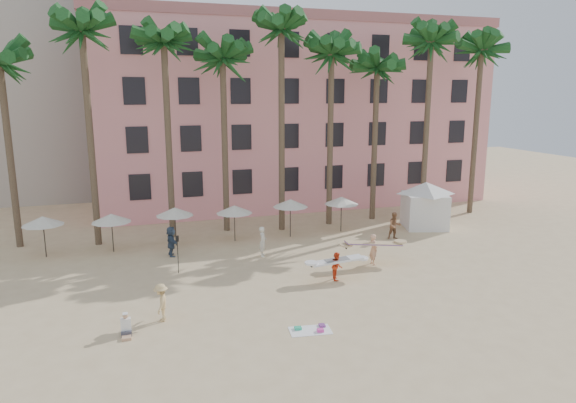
# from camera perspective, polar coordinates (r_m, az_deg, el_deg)

# --- Properties ---
(ground) EXTENTS (120.00, 120.00, 0.00)m
(ground) POSITION_cam_1_polar(r_m,az_deg,el_deg) (24.78, 2.39, -12.00)
(ground) COLOR #D1B789
(ground) RESTS_ON ground
(pink_hotel) EXTENTS (35.00, 14.00, 16.00)m
(pink_hotel) POSITION_cam_1_polar(r_m,az_deg,el_deg) (49.56, -0.10, 9.60)
(pink_hotel) COLOR pink
(pink_hotel) RESTS_ON ground
(palm_row) EXTENTS (44.40, 5.40, 16.30)m
(palm_row) POSITION_cam_1_polar(r_m,az_deg,el_deg) (37.31, -4.80, 16.40)
(palm_row) COLOR brown
(palm_row) RESTS_ON ground
(umbrella_row) EXTENTS (22.50, 2.70, 2.73)m
(umbrella_row) POSITION_cam_1_polar(r_m,az_deg,el_deg) (34.98, -9.20, -0.95)
(umbrella_row) COLOR #332B23
(umbrella_row) RESTS_ON ground
(cabana) EXTENTS (5.59, 5.59, 3.50)m
(cabana) POSITION_cam_1_polar(r_m,az_deg,el_deg) (40.16, 15.00, 0.08)
(cabana) COLOR silver
(cabana) RESTS_ON ground
(beach_towel) EXTENTS (1.91, 1.22, 0.14)m
(beach_towel) POSITION_cam_1_polar(r_m,az_deg,el_deg) (22.90, 2.60, -14.03)
(beach_towel) COLOR white
(beach_towel) RESTS_ON ground
(carrier_yellow) EXTENTS (3.48, 1.04, 1.87)m
(carrier_yellow) POSITION_cam_1_polar(r_m,az_deg,el_deg) (31.08, 9.47, -5.05)
(carrier_yellow) COLOR #E0A27E
(carrier_yellow) RESTS_ON ground
(carrier_white) EXTENTS (2.95, 0.87, 1.56)m
(carrier_white) POSITION_cam_1_polar(r_m,az_deg,el_deg) (28.41, 5.44, -7.00)
(carrier_white) COLOR red
(carrier_white) RESTS_ON ground
(beachgoers) EXTENTS (17.43, 10.97, 1.92)m
(beachgoers) POSITION_cam_1_polar(r_m,az_deg,el_deg) (31.02, -4.54, -5.18)
(beachgoers) COLOR silver
(beachgoers) RESTS_ON ground
(paddle) EXTENTS (0.18, 0.04, 2.23)m
(paddle) POSITION_cam_1_polar(r_m,az_deg,el_deg) (29.70, -12.16, -5.24)
(paddle) COLOR black
(paddle) RESTS_ON ground
(seated_man) EXTENTS (0.43, 0.75, 0.98)m
(seated_man) POSITION_cam_1_polar(r_m,az_deg,el_deg) (23.33, -17.55, -13.26)
(seated_man) COLOR #3F3F4C
(seated_man) RESTS_ON ground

